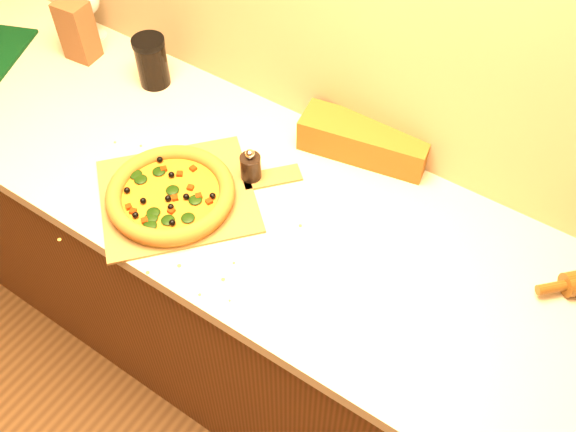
{
  "coord_description": "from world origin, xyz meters",
  "views": [
    {
      "loc": [
        0.6,
        0.57,
        2.13
      ],
      "look_at": [
        0.06,
        1.38,
        0.96
      ],
      "focal_mm": 40.0,
      "sensor_mm": 36.0,
      "label": 1
    }
  ],
  "objects_px": {
    "wine_glass": "(88,1)",
    "dark_jar": "(152,61)",
    "pizza": "(171,194)",
    "pepper_grinder": "(251,167)",
    "pizza_peel": "(183,194)"
  },
  "relations": [
    {
      "from": "pepper_grinder",
      "to": "dark_jar",
      "type": "xyz_separation_m",
      "value": [
        -0.47,
        0.16,
        0.04
      ]
    },
    {
      "from": "pizza_peel",
      "to": "dark_jar",
      "type": "bearing_deg",
      "value": -178.79
    },
    {
      "from": "pizza_peel",
      "to": "pepper_grinder",
      "type": "bearing_deg",
      "value": 94.57
    },
    {
      "from": "pizza_peel",
      "to": "dark_jar",
      "type": "distance_m",
      "value": 0.48
    },
    {
      "from": "pizza",
      "to": "pepper_grinder",
      "type": "bearing_deg",
      "value": 56.33
    },
    {
      "from": "wine_glass",
      "to": "dark_jar",
      "type": "bearing_deg",
      "value": -13.01
    },
    {
      "from": "pepper_grinder",
      "to": "pizza",
      "type": "bearing_deg",
      "value": -123.67
    },
    {
      "from": "wine_glass",
      "to": "dark_jar",
      "type": "distance_m",
      "value": 0.33
    },
    {
      "from": "pepper_grinder",
      "to": "wine_glass",
      "type": "relative_size",
      "value": 0.57
    },
    {
      "from": "pizza_peel",
      "to": "pizza",
      "type": "relative_size",
      "value": 1.61
    },
    {
      "from": "pizza_peel",
      "to": "wine_glass",
      "type": "bearing_deg",
      "value": -167.84
    },
    {
      "from": "wine_glass",
      "to": "dark_jar",
      "type": "xyz_separation_m",
      "value": [
        0.32,
        -0.07,
        -0.05
      ]
    },
    {
      "from": "pizza_peel",
      "to": "wine_glass",
      "type": "height_order",
      "value": "wine_glass"
    },
    {
      "from": "pizza",
      "to": "wine_glass",
      "type": "xyz_separation_m",
      "value": [
        -0.67,
        0.41,
        0.1
      ]
    },
    {
      "from": "pizza",
      "to": "dark_jar",
      "type": "bearing_deg",
      "value": 136.45
    }
  ]
}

